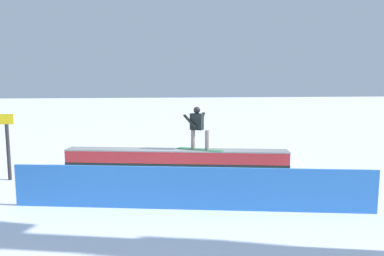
% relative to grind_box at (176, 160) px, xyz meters
% --- Properties ---
extents(ground_plane, '(120.00, 120.00, 0.00)m').
position_rel_grind_box_xyz_m(ground_plane, '(0.00, 0.00, -0.30)').
color(ground_plane, white).
extents(grind_box, '(7.26, 2.04, 0.65)m').
position_rel_grind_box_xyz_m(grind_box, '(0.00, 0.00, 0.00)').
color(grind_box, red).
rests_on(grind_box, ground_plane).
extents(snowboarder, '(1.48, 1.09, 1.40)m').
position_rel_grind_box_xyz_m(snowboarder, '(-0.70, 0.11, 1.12)').
color(snowboarder, '#33834C').
rests_on(snowboarder, grind_box).
extents(safety_fence, '(7.91, 1.64, 0.97)m').
position_rel_grind_box_xyz_m(safety_fence, '(0.00, 3.81, 0.19)').
color(safety_fence, '#3581E4').
rests_on(safety_fence, ground_plane).
extents(trail_marker, '(0.40, 0.10, 1.93)m').
position_rel_grind_box_xyz_m(trail_marker, '(4.93, 0.68, 0.74)').
color(trail_marker, '#262628').
rests_on(trail_marker, ground_plane).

